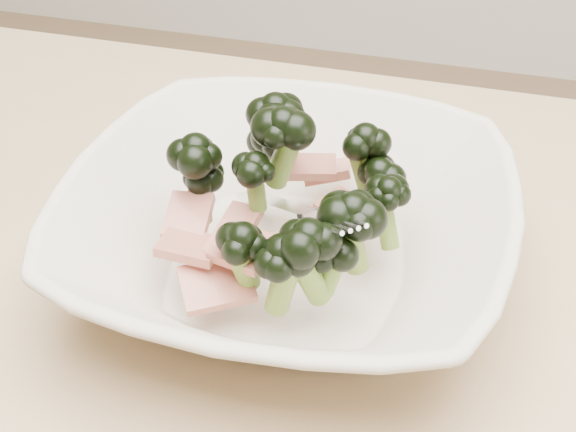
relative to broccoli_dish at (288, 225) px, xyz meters
The scene contains 1 object.
broccoli_dish is the anchor object (origin of this frame).
Camera 1 is at (0.06, -0.35, 1.13)m, focal length 50.00 mm.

